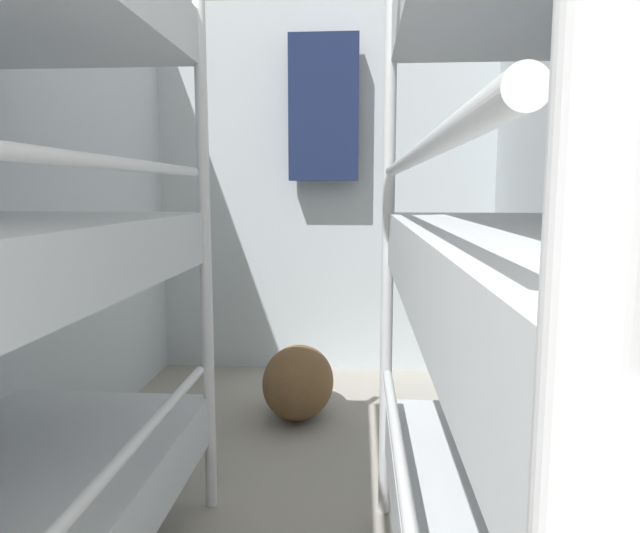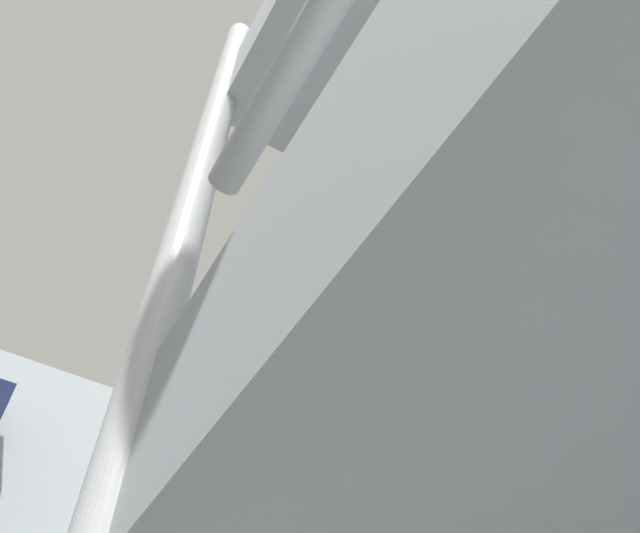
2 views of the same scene
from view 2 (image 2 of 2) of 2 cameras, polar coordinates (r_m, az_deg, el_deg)
The scene contains 0 objects.
Camera 2 is at (0.25, 1.94, 0.77)m, focal length 35.00 mm.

